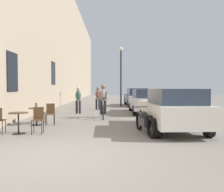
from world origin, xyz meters
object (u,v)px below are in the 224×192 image
at_px(cafe_table_mid, 36,113).
at_px(parked_car_second, 145,101).
at_px(cafe_chair_mid_toward_wall, 50,113).
at_px(parked_car_nearest, 172,109).
at_px(cafe_table_near, 18,118).
at_px(pedestrian_near, 78,98).
at_px(pedestrian_mid, 98,97).
at_px(cyclist_on_bicycle, 103,102).
at_px(street_lamp, 121,69).
at_px(cafe_chair_near_toward_street, 38,118).
at_px(cafe_chair_mid_toward_street, 39,111).
at_px(parked_motorcycle, 145,122).
at_px(parked_car_third, 136,97).

bearing_deg(cafe_table_mid, parked_car_second, 41.24).
distance_m(cafe_chair_mid_toward_wall, parked_car_nearest, 4.89).
relative_size(cafe_table_near, pedestrian_near, 0.45).
distance_m(pedestrian_mid, parked_car_nearest, 8.60).
height_order(cyclist_on_bicycle, street_lamp, street_lamp).
relative_size(cafe_chair_near_toward_street, street_lamp, 0.18).
xyz_separation_m(cafe_table_mid, parked_car_second, (5.19, 4.55, 0.24)).
bearing_deg(cafe_chair_mid_toward_street, parked_motorcycle, -28.51).
bearing_deg(cafe_chair_mid_toward_street, cafe_table_near, -89.08).
height_order(cafe_chair_mid_toward_wall, pedestrian_mid, pedestrian_mid).
distance_m(cyclist_on_bicycle, parked_car_second, 3.38).
bearing_deg(cafe_chair_mid_toward_wall, parked_car_third, 65.28).
bearing_deg(cafe_chair_mid_toward_wall, cafe_table_mid, -172.28).
bearing_deg(cafe_chair_mid_toward_wall, cafe_table_near, -107.49).
relative_size(cafe_table_mid, street_lamp, 0.15).
bearing_deg(parked_car_third, cafe_chair_mid_toward_street, -118.67).
bearing_deg(street_lamp, cafe_table_mid, -112.27).
distance_m(cafe_table_near, cafe_chair_mid_toward_street, 2.37).
relative_size(cafe_table_near, cyclist_on_bicycle, 0.41).
relative_size(pedestrian_near, parked_motorcycle, 0.75).
bearing_deg(parked_car_third, parked_motorcycle, -95.22).
distance_m(cafe_chair_mid_toward_wall, pedestrian_near, 4.45).
height_order(cafe_chair_near_toward_street, parked_car_third, parked_car_third).
xyz_separation_m(pedestrian_near, pedestrian_mid, (1.06, 2.41, -0.00)).
relative_size(pedestrian_mid, parked_car_nearest, 0.37).
bearing_deg(parked_car_second, parked_car_nearest, -89.11).
bearing_deg(cafe_chair_mid_toward_wall, pedestrian_near, 82.62).
bearing_deg(parked_car_third, parked_car_second, -91.23).
relative_size(cafe_chair_mid_toward_street, cyclist_on_bicycle, 0.51).
height_order(cafe_table_mid, street_lamp, street_lamp).
xyz_separation_m(cafe_chair_near_toward_street, cafe_chair_mid_toward_wall, (-0.04, 1.80, 0.00)).
distance_m(pedestrian_near, street_lamp, 6.30).
distance_m(pedestrian_near, pedestrian_mid, 2.63).
bearing_deg(parked_car_nearest, parked_car_third, 89.81).
xyz_separation_m(cyclist_on_bicycle, pedestrian_near, (-1.56, 2.18, 0.09)).
relative_size(cafe_table_near, parked_motorcycle, 0.34).
bearing_deg(cafe_chair_mid_toward_wall, pedestrian_mid, 76.51).
bearing_deg(cafe_chair_mid_toward_wall, cafe_chair_near_toward_street, -88.77).
bearing_deg(cafe_chair_near_toward_street, parked_car_nearest, 7.08).
distance_m(cafe_table_mid, pedestrian_mid, 7.23).
height_order(cafe_chair_mid_toward_street, cyclist_on_bicycle, cyclist_on_bicycle).
height_order(pedestrian_mid, parked_car_second, pedestrian_mid).
height_order(cafe_chair_mid_toward_street, pedestrian_near, pedestrian_near).
distance_m(cafe_chair_mid_toward_wall, cyclist_on_bicycle, 3.09).
relative_size(street_lamp, parked_motorcycle, 2.29).
xyz_separation_m(cafe_table_near, parked_car_second, (5.23, 6.36, 0.24)).
xyz_separation_m(cafe_chair_mid_toward_street, parked_car_nearest, (5.36, -1.71, 0.27)).
xyz_separation_m(street_lamp, parked_car_second, (1.24, -5.10, -2.35)).
xyz_separation_m(pedestrian_mid, street_lamp, (1.77, 2.78, 2.21)).
relative_size(cafe_chair_mid_toward_wall, pedestrian_near, 0.55).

